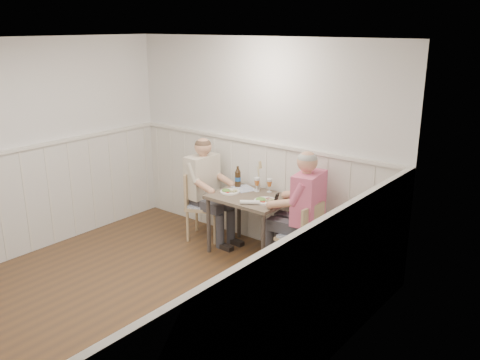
{
  "coord_description": "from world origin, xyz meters",
  "views": [
    {
      "loc": [
        3.7,
        -2.76,
        2.74
      ],
      "look_at": [
        0.19,
        1.64,
        1.0
      ],
      "focal_mm": 38.0,
      "sensor_mm": 36.0,
      "label": 1
    }
  ],
  "objects_px": {
    "man_in_pink": "(304,221)",
    "diner_cream": "(205,196)",
    "grass_vase": "(258,176)",
    "chair_left": "(201,202)",
    "beer_bottle": "(238,178)",
    "dining_table": "(250,204)",
    "chair_right": "(303,236)"
  },
  "relations": [
    {
      "from": "man_in_pink",
      "to": "beer_bottle",
      "type": "xyz_separation_m",
      "value": [
        -1.08,
        0.15,
        0.27
      ]
    },
    {
      "from": "diner_cream",
      "to": "dining_table",
      "type": "bearing_deg",
      "value": -1.22
    },
    {
      "from": "grass_vase",
      "to": "chair_left",
      "type": "bearing_deg",
      "value": -162.68
    },
    {
      "from": "chair_right",
      "to": "man_in_pink",
      "type": "xyz_separation_m",
      "value": [
        -0.05,
        0.09,
        0.14
      ]
    },
    {
      "from": "man_in_pink",
      "to": "chair_left",
      "type": "bearing_deg",
      "value": -178.48
    },
    {
      "from": "dining_table",
      "to": "beer_bottle",
      "type": "relative_size",
      "value": 3.45
    },
    {
      "from": "man_in_pink",
      "to": "grass_vase",
      "type": "height_order",
      "value": "man_in_pink"
    },
    {
      "from": "chair_right",
      "to": "chair_left",
      "type": "distance_m",
      "value": 1.6
    },
    {
      "from": "grass_vase",
      "to": "beer_bottle",
      "type": "bearing_deg",
      "value": -171.79
    },
    {
      "from": "dining_table",
      "to": "chair_right",
      "type": "relative_size",
      "value": 1.09
    },
    {
      "from": "dining_table",
      "to": "chair_left",
      "type": "relative_size",
      "value": 1.02
    },
    {
      "from": "dining_table",
      "to": "grass_vase",
      "type": "height_order",
      "value": "grass_vase"
    },
    {
      "from": "chair_left",
      "to": "grass_vase",
      "type": "height_order",
      "value": "grass_vase"
    },
    {
      "from": "chair_right",
      "to": "chair_left",
      "type": "relative_size",
      "value": 0.93
    },
    {
      "from": "diner_cream",
      "to": "grass_vase",
      "type": "distance_m",
      "value": 0.82
    },
    {
      "from": "dining_table",
      "to": "man_in_pink",
      "type": "relative_size",
      "value": 0.65
    },
    {
      "from": "man_in_pink",
      "to": "diner_cream",
      "type": "relative_size",
      "value": 1.04
    },
    {
      "from": "diner_cream",
      "to": "grass_vase",
      "type": "relative_size",
      "value": 3.39
    },
    {
      "from": "chair_left",
      "to": "man_in_pink",
      "type": "height_order",
      "value": "man_in_pink"
    },
    {
      "from": "chair_left",
      "to": "man_in_pink",
      "type": "xyz_separation_m",
      "value": [
        1.55,
        0.04,
        0.11
      ]
    },
    {
      "from": "dining_table",
      "to": "man_in_pink",
      "type": "height_order",
      "value": "man_in_pink"
    },
    {
      "from": "chair_right",
      "to": "grass_vase",
      "type": "height_order",
      "value": "grass_vase"
    },
    {
      "from": "dining_table",
      "to": "beer_bottle",
      "type": "xyz_separation_m",
      "value": [
        -0.35,
        0.19,
        0.22
      ]
    },
    {
      "from": "dining_table",
      "to": "grass_vase",
      "type": "bearing_deg",
      "value": 104.04
    },
    {
      "from": "chair_right",
      "to": "diner_cream",
      "type": "bearing_deg",
      "value": 177.3
    },
    {
      "from": "man_in_pink",
      "to": "beer_bottle",
      "type": "relative_size",
      "value": 5.33
    },
    {
      "from": "beer_bottle",
      "to": "grass_vase",
      "type": "relative_size",
      "value": 0.66
    },
    {
      "from": "man_in_pink",
      "to": "diner_cream",
      "type": "distance_m",
      "value": 1.5
    },
    {
      "from": "dining_table",
      "to": "man_in_pink",
      "type": "xyz_separation_m",
      "value": [
        0.74,
        0.04,
        -0.05
      ]
    },
    {
      "from": "dining_table",
      "to": "beer_bottle",
      "type": "bearing_deg",
      "value": 151.38
    },
    {
      "from": "chair_right",
      "to": "grass_vase",
      "type": "distance_m",
      "value": 1.01
    },
    {
      "from": "chair_right",
      "to": "man_in_pink",
      "type": "bearing_deg",
      "value": 116.18
    }
  ]
}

